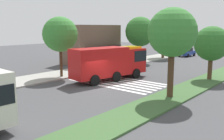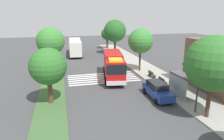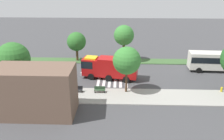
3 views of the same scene
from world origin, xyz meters
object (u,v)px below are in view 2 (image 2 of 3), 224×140
object	(u,v)px
fire_truck	(114,65)
sidewalk_tree_far_west	(107,34)
street_lamp	(199,77)
sidewalk_tree_west	(115,31)
bus_stop_shelter	(180,81)
median_tree_west	(48,67)
fire_hydrant	(114,53)
sidewalk_tree_east	(213,64)
transit_bus	(75,46)
bench_west_of_shelter	(152,74)
sidewalk_tree_center	(141,41)
median_tree_far_west	(50,42)
bench_near_shelter	(162,81)
parked_car_west	(158,90)

from	to	relation	value
fire_truck	sidewalk_tree_far_west	size ratio (longest dim) A/B	1.74
street_lamp	sidewalk_tree_west	bearing A→B (deg)	179.25
sidewalk_tree_west	street_lamp	bearing A→B (deg)	-0.75
bus_stop_shelter	sidewalk_tree_west	world-z (taller)	sidewalk_tree_west
median_tree_west	fire_hydrant	bearing A→B (deg)	150.88
fire_truck	street_lamp	bearing A→B (deg)	31.36
bus_stop_shelter	street_lamp	bearing A→B (deg)	-10.50
sidewalk_tree_far_west	sidewalk_tree_east	distance (m)	39.75
transit_bus	bench_west_of_shelter	bearing A→B (deg)	-152.69
sidewalk_tree_center	median_tree_far_west	distance (m)	13.69
bench_near_shelter	sidewalk_tree_far_west	distance (m)	30.93
bench_near_shelter	fire_hydrant	size ratio (longest dim) A/B	2.29
bench_near_shelter	street_lamp	size ratio (longest dim) A/B	0.28
parked_car_west	median_tree_west	world-z (taller)	median_tree_west
parked_car_west	sidewalk_tree_east	size ratio (longest dim) A/B	0.65
sidewalk_tree_center	parked_car_west	bearing A→B (deg)	-11.44
bus_stop_shelter	bench_west_of_shelter	size ratio (longest dim) A/B	2.19
bench_near_shelter	median_tree_west	xyz separation A→B (m)	(2.38, -14.03, 3.42)
fire_truck	bench_west_of_shelter	xyz separation A→B (m)	(0.99, 5.51, -1.46)
sidewalk_tree_east	bench_west_of_shelter	bearing A→B (deg)	178.38
transit_bus	sidewalk_tree_west	world-z (taller)	sidewalk_tree_west
sidewalk_tree_west	median_tree_west	distance (m)	28.67
bench_west_of_shelter	street_lamp	world-z (taller)	street_lamp
street_lamp	median_tree_west	size ratio (longest dim) A/B	1.00
sidewalk_tree_west	bench_near_shelter	bearing A→B (deg)	0.87
bus_stop_shelter	sidewalk_tree_far_west	size ratio (longest dim) A/B	0.64
sidewalk_tree_west	median_tree_west	size ratio (longest dim) A/B	1.36
street_lamp	fire_hydrant	xyz separation A→B (m)	(-29.20, -0.10, -3.09)
fire_truck	sidewalk_tree_center	distance (m)	6.59
parked_car_west	sidewalk_tree_center	distance (m)	11.80
sidewalk_tree_center	sidewalk_tree_west	bearing A→B (deg)	180.00
parked_car_west	sidewalk_tree_west	world-z (taller)	sidewalk_tree_west
street_lamp	median_tree_far_west	bearing A→B (deg)	-138.25
fire_truck	parked_car_west	distance (m)	8.59
bench_west_of_shelter	median_tree_west	world-z (taller)	median_tree_west
transit_bus	bench_near_shelter	bearing A→B (deg)	-155.74
parked_car_west	median_tree_west	distance (m)	11.96
median_tree_west	street_lamp	bearing A→B (deg)	67.34
parked_car_west	bus_stop_shelter	distance (m)	2.73
fire_hydrant	sidewalk_tree_west	bearing A→B (deg)	161.58
sidewalk_tree_east	fire_hydrant	xyz separation A→B (m)	(-30.27, -0.50, -4.55)
bench_near_shelter	bench_west_of_shelter	world-z (taller)	same
bus_stop_shelter	street_lamp	distance (m)	4.34
bus_stop_shelter	bench_west_of_shelter	world-z (taller)	bus_stop_shelter
bus_stop_shelter	sidewalk_tree_east	world-z (taller)	sidewalk_tree_east
transit_bus	sidewalk_tree_center	bearing A→B (deg)	-148.84
transit_bus	bench_near_shelter	size ratio (longest dim) A/B	6.84
sidewalk_tree_east	median_tree_far_west	bearing A→B (deg)	-139.38
bus_stop_shelter	sidewalk_tree_east	distance (m)	5.92
median_tree_west	fire_truck	bearing A→B (deg)	128.19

